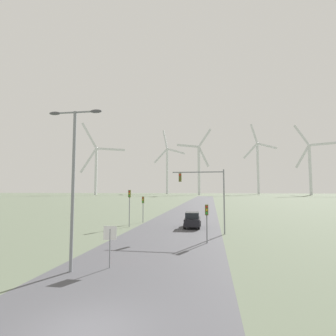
{
  "coord_description": "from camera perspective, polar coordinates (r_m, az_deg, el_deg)",
  "views": [
    {
      "loc": [
        4.02,
        -8.09,
        4.54
      ],
      "look_at": [
        0.0,
        16.25,
        6.56
      ],
      "focal_mm": 28.0,
      "sensor_mm": 36.0,
      "label": 1
    }
  ],
  "objects": [
    {
      "name": "wind_turbine_center",
      "position": [
        220.83,
        6.74,
        0.74
      ],
      "size": [
        28.83,
        8.24,
        56.22
      ],
      "color": "silver",
      "rests_on": "ground"
    },
    {
      "name": "traffic_light_post_near_right",
      "position": [
        22.93,
        8.43,
        -10.02
      ],
      "size": [
        0.28,
        0.33,
        3.24
      ],
      "color": "gray",
      "rests_on": "ground"
    },
    {
      "name": "traffic_light_post_near_left",
      "position": [
        36.62,
        -5.46,
        -7.68
      ],
      "size": [
        0.28,
        0.34,
        3.54
      ],
      "color": "gray",
      "rests_on": "ground"
    },
    {
      "name": "stop_sign_near",
      "position": [
        16.19,
        -12.52,
        -14.75
      ],
      "size": [
        0.81,
        0.07,
        2.4
      ],
      "color": "gray",
      "rests_on": "ground"
    },
    {
      "name": "traffic_light_post_mid_left",
      "position": [
        32.63,
        -8.39,
        -6.88
      ],
      "size": [
        0.28,
        0.34,
        4.46
      ],
      "color": "gray",
      "rests_on": "ground"
    },
    {
      "name": "ground_plane",
      "position": [
        10.11,
        -17.79,
        -31.14
      ],
      "size": [
        600.0,
        600.0,
        0.0
      ],
      "primitive_type": "plane",
      "color": "#5B6651"
    },
    {
      "name": "car_approaching",
      "position": [
        31.86,
        5.33,
        -11.19
      ],
      "size": [
        1.93,
        4.15,
        1.83
      ],
      "color": "black",
      "rests_on": "ground"
    },
    {
      "name": "wind_turbine_left",
      "position": [
        261.59,
        -0.19,
        0.48
      ],
      "size": [
        33.04,
        10.38,
        64.65
      ],
      "color": "silver",
      "rests_on": "ground"
    },
    {
      "name": "wind_turbine_far_right",
      "position": [
        239.52,
        28.49,
        0.92
      ],
      "size": [
        28.57,
        14.7,
        58.47
      ],
      "color": "silver",
      "rests_on": "ground"
    },
    {
      "name": "streetlamp",
      "position": [
        15.87,
        -19.87,
        0.12
      ],
      "size": [
        3.27,
        0.32,
        9.1
      ],
      "color": "gray",
      "rests_on": "ground"
    },
    {
      "name": "road_surface",
      "position": [
        56.42,
        5.33,
        -9.26
      ],
      "size": [
        10.0,
        240.0,
        0.01
      ],
      "color": "#47474C",
      "rests_on": "ground"
    },
    {
      "name": "wind_turbine_right",
      "position": [
        257.0,
        18.96,
        1.06
      ],
      "size": [
        31.97,
        7.48,
        65.93
      ],
      "color": "silver",
      "rests_on": "ground"
    },
    {
      "name": "wind_turbine_far_left",
      "position": [
        226.41,
        -15.39,
        0.73
      ],
      "size": [
        32.52,
        17.94,
        59.95
      ],
      "color": "silver",
      "rests_on": "ground"
    },
    {
      "name": "traffic_light_mast_overhead",
      "position": [
        27.54,
        8.29,
        -4.2
      ],
      "size": [
        5.39,
        0.35,
        6.6
      ],
      "color": "gray",
      "rests_on": "ground"
    }
  ]
}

